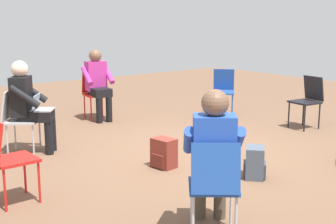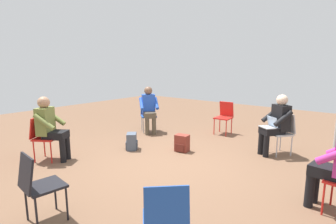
{
  "view_description": "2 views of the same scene",
  "coord_description": "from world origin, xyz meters",
  "px_view_note": "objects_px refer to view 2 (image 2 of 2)",
  "views": [
    {
      "loc": [
        -3.99,
        -4.5,
        1.79
      ],
      "look_at": [
        -0.35,
        0.19,
        0.58
      ],
      "focal_mm": 50.0,
      "sensor_mm": 36.0,
      "label": 1
    },
    {
      "loc": [
        3.68,
        2.94,
        1.84
      ],
      "look_at": [
        0.12,
        0.09,
        1.0
      ],
      "focal_mm": 28.0,
      "sensor_mm": 36.0,
      "label": 2
    }
  ],
  "objects_px": {
    "person_with_laptop": "(276,122)",
    "backpack_near_laptop_user": "(132,142)",
    "chair_west": "(224,115)",
    "chair_east": "(38,183)",
    "chair_southeast": "(43,135)",
    "chair_northeast": "(166,219)",
    "chair_northwest": "(283,131)",
    "backpack_by_empty_chair": "(182,144)",
    "chair_southwest": "(148,113)",
    "person_in_olive": "(50,125)",
    "person_in_blue": "(149,107)"
  },
  "relations": [
    {
      "from": "person_with_laptop",
      "to": "backpack_near_laptop_user",
      "type": "bearing_deg",
      "value": 69.38
    },
    {
      "from": "chair_west",
      "to": "backpack_near_laptop_user",
      "type": "relative_size",
      "value": 2.36
    },
    {
      "from": "chair_east",
      "to": "backpack_near_laptop_user",
      "type": "relative_size",
      "value": 2.36
    },
    {
      "from": "chair_east",
      "to": "backpack_near_laptop_user",
      "type": "bearing_deg",
      "value": 120.5
    },
    {
      "from": "chair_southeast",
      "to": "chair_west",
      "type": "bearing_deg",
      "value": 122.88
    },
    {
      "from": "chair_northeast",
      "to": "chair_northwest",
      "type": "height_order",
      "value": "same"
    },
    {
      "from": "backpack_near_laptop_user",
      "to": "backpack_by_empty_chair",
      "type": "height_order",
      "value": "same"
    },
    {
      "from": "chair_southeast",
      "to": "chair_southwest",
      "type": "bearing_deg",
      "value": 146.69
    },
    {
      "from": "chair_southwest",
      "to": "person_in_olive",
      "type": "height_order",
      "value": "person_in_olive"
    },
    {
      "from": "chair_southeast",
      "to": "chair_west",
      "type": "distance_m",
      "value": 4.37
    },
    {
      "from": "chair_west",
      "to": "person_in_blue",
      "type": "xyz_separation_m",
      "value": [
        1.16,
        -1.65,
        0.2
      ]
    },
    {
      "from": "chair_southeast",
      "to": "person_with_laptop",
      "type": "distance_m",
      "value": 4.61
    },
    {
      "from": "chair_southeast",
      "to": "person_in_olive",
      "type": "height_order",
      "value": "person_in_olive"
    },
    {
      "from": "chair_east",
      "to": "person_in_blue",
      "type": "bearing_deg",
      "value": 121.81
    },
    {
      "from": "chair_east",
      "to": "backpack_by_empty_chair",
      "type": "relative_size",
      "value": 2.36
    },
    {
      "from": "person_with_laptop",
      "to": "backpack_near_laptop_user",
      "type": "distance_m",
      "value": 3.04
    },
    {
      "from": "chair_northwest",
      "to": "backpack_near_laptop_user",
      "type": "distance_m",
      "value": 3.17
    },
    {
      "from": "chair_east",
      "to": "person_in_blue",
      "type": "xyz_separation_m",
      "value": [
        -3.85,
        -1.83,
        0.2
      ]
    },
    {
      "from": "backpack_by_empty_chair",
      "to": "chair_northwest",
      "type": "bearing_deg",
      "value": 124.25
    },
    {
      "from": "chair_northwest",
      "to": "person_with_laptop",
      "type": "bearing_deg",
      "value": 90.0
    },
    {
      "from": "chair_northwest",
      "to": "person_in_olive",
      "type": "xyz_separation_m",
      "value": [
        3.15,
        -3.36,
        0.2
      ]
    },
    {
      "from": "chair_northwest",
      "to": "chair_northeast",
      "type": "bearing_deg",
      "value": 128.26
    },
    {
      "from": "chair_northwest",
      "to": "person_with_laptop",
      "type": "height_order",
      "value": "person_with_laptop"
    },
    {
      "from": "chair_east",
      "to": "person_with_laptop",
      "type": "distance_m",
      "value": 4.38
    },
    {
      "from": "chair_west",
      "to": "chair_southwest",
      "type": "xyz_separation_m",
      "value": [
        1.05,
        -1.78,
        0.0
      ]
    },
    {
      "from": "person_in_blue",
      "to": "chair_northwest",
      "type": "bearing_deg",
      "value": 136.43
    },
    {
      "from": "chair_west",
      "to": "person_in_olive",
      "type": "bearing_deg",
      "value": 64.43
    },
    {
      "from": "person_in_blue",
      "to": "backpack_near_laptop_user",
      "type": "xyz_separation_m",
      "value": [
        1.31,
        0.69,
        -0.54
      ]
    },
    {
      "from": "chair_southeast",
      "to": "chair_west",
      "type": "height_order",
      "value": "same"
    },
    {
      "from": "chair_east",
      "to": "chair_southwest",
      "type": "xyz_separation_m",
      "value": [
        -3.95,
        -1.96,
        0.0
      ]
    },
    {
      "from": "person_in_olive",
      "to": "backpack_by_empty_chair",
      "type": "height_order",
      "value": "person_in_olive"
    },
    {
      "from": "backpack_near_laptop_user",
      "to": "chair_east",
      "type": "bearing_deg",
      "value": 24.1
    },
    {
      "from": "chair_northeast",
      "to": "chair_southwest",
      "type": "height_order",
      "value": "same"
    },
    {
      "from": "chair_northeast",
      "to": "chair_west",
      "type": "distance_m",
      "value": 4.96
    },
    {
      "from": "person_in_olive",
      "to": "backpack_by_empty_chair",
      "type": "relative_size",
      "value": 3.44
    },
    {
      "from": "chair_northeast",
      "to": "backpack_by_empty_chair",
      "type": "distance_m",
      "value": 3.31
    },
    {
      "from": "chair_west",
      "to": "person_in_olive",
      "type": "distance_m",
      "value": 4.23
    },
    {
      "from": "chair_west",
      "to": "backpack_near_laptop_user",
      "type": "height_order",
      "value": "chair_west"
    },
    {
      "from": "chair_southwest",
      "to": "backpack_by_empty_chair",
      "type": "relative_size",
      "value": 2.36
    },
    {
      "from": "chair_west",
      "to": "person_in_olive",
      "type": "xyz_separation_m",
      "value": [
        3.88,
        -1.68,
        0.2
      ]
    },
    {
      "from": "chair_northwest",
      "to": "person_in_olive",
      "type": "distance_m",
      "value": 4.61
    },
    {
      "from": "chair_northeast",
      "to": "person_in_blue",
      "type": "relative_size",
      "value": 0.69
    },
    {
      "from": "chair_southwest",
      "to": "chair_northeast",
      "type": "bearing_deg",
      "value": 83.67
    },
    {
      "from": "chair_northeast",
      "to": "chair_west",
      "type": "xyz_separation_m",
      "value": [
        -4.64,
        -1.77,
        0.0
      ]
    },
    {
      "from": "person_in_olive",
      "to": "backpack_near_laptop_user",
      "type": "xyz_separation_m",
      "value": [
        -1.41,
        0.73,
        -0.54
      ]
    },
    {
      "from": "chair_northeast",
      "to": "chair_west",
      "type": "bearing_deg",
      "value": 66.89
    },
    {
      "from": "chair_west",
      "to": "person_in_olive",
      "type": "relative_size",
      "value": 0.69
    },
    {
      "from": "chair_southwest",
      "to": "backpack_near_laptop_user",
      "type": "distance_m",
      "value": 1.67
    },
    {
      "from": "chair_southeast",
      "to": "backpack_by_empty_chair",
      "type": "xyz_separation_m",
      "value": [
        -2.08,
        1.8,
        -0.34
      ]
    },
    {
      "from": "chair_northwest",
      "to": "person_in_blue",
      "type": "relative_size",
      "value": 0.69
    }
  ]
}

